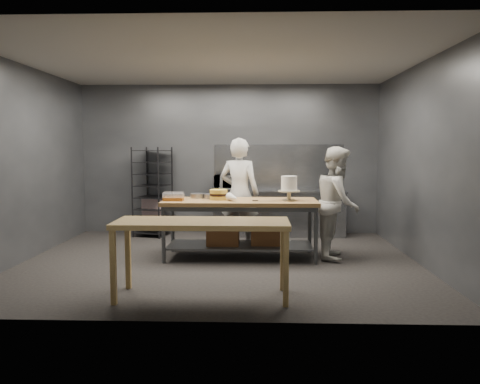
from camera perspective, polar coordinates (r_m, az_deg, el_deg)
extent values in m
plane|color=black|center=(7.25, -2.45, -8.44)|extent=(6.00, 6.00, 0.00)
cube|color=#4C4F54|center=(9.53, -1.33, 4.00)|extent=(6.00, 0.04, 3.00)
cube|color=olive|center=(7.32, 0.01, -1.21)|extent=(2.40, 0.90, 0.06)
cube|color=#47494C|center=(7.43, 0.01, -6.50)|extent=(2.25, 0.75, 0.03)
cylinder|color=#47494C|center=(7.14, -9.32, -5.19)|extent=(0.06, 0.06, 0.86)
cylinder|color=#47494C|center=(7.89, -8.21, -4.16)|extent=(0.06, 0.06, 0.86)
cylinder|color=#47494C|center=(7.06, 9.23, -5.31)|extent=(0.06, 0.06, 0.86)
cylinder|color=#47494C|center=(7.82, 8.51, -4.25)|extent=(0.06, 0.06, 0.86)
cube|color=brown|center=(7.41, -2.07, -5.07)|extent=(0.50, 0.40, 0.35)
cube|color=brown|center=(7.44, 3.09, -5.23)|extent=(0.45, 0.38, 0.30)
cube|color=olive|center=(5.40, -4.67, -3.82)|extent=(2.00, 0.70, 0.06)
cube|color=olive|center=(5.40, -15.20, -8.87)|extent=(0.06, 0.06, 0.84)
cube|color=olive|center=(5.96, -13.49, -7.48)|extent=(0.06, 0.06, 0.84)
cube|color=olive|center=(5.18, 5.62, -9.32)|extent=(0.06, 0.06, 0.84)
cube|color=olive|center=(5.76, 5.23, -7.81)|extent=(0.06, 0.06, 0.84)
cube|color=slate|center=(9.24, 4.76, 0.09)|extent=(2.60, 0.60, 0.04)
cube|color=slate|center=(9.30, 4.74, -2.67)|extent=(2.56, 0.56, 0.86)
cube|color=slate|center=(9.51, 4.70, 3.08)|extent=(2.60, 0.02, 0.90)
cube|color=black|center=(9.38, -10.60, 0.06)|extent=(0.75, 0.78, 1.75)
cube|color=silver|center=(9.41, -10.56, -1.97)|extent=(0.43, 0.33, 0.45)
imported|color=silver|center=(8.01, -0.08, -0.19)|extent=(0.80, 0.64, 1.90)
imported|color=silver|center=(7.50, 11.82, -1.26)|extent=(0.83, 0.97, 1.76)
imported|color=black|center=(9.23, -1.43, 1.16)|extent=(0.54, 0.37, 0.30)
cylinder|color=#BDB497|center=(7.28, 5.99, -0.96)|extent=(0.20, 0.20, 0.02)
cylinder|color=#BDB497|center=(7.27, 5.99, -0.41)|extent=(0.06, 0.06, 0.12)
cylinder|color=#BDB497|center=(7.27, 6.00, 0.13)|extent=(0.34, 0.34, 0.02)
cylinder|color=white|center=(7.26, 6.01, 1.07)|extent=(0.25, 0.25, 0.22)
cylinder|color=gold|center=(7.36, -2.62, -0.71)|extent=(0.28, 0.28, 0.06)
cylinder|color=black|center=(7.36, -2.63, -0.32)|extent=(0.28, 0.28, 0.04)
cylinder|color=gold|center=(7.35, -2.63, 0.07)|extent=(0.28, 0.28, 0.06)
cylinder|color=gray|center=(7.63, -5.14, -0.46)|extent=(0.25, 0.25, 0.07)
cylinder|color=gray|center=(7.54, -3.50, -0.51)|extent=(0.24, 0.24, 0.07)
cone|color=white|center=(7.09, -0.82, -0.70)|extent=(0.26, 0.40, 0.12)
cube|color=slate|center=(7.16, 3.32, -1.11)|extent=(0.28, 0.02, 0.00)
cube|color=black|center=(7.16, 1.88, -1.06)|extent=(0.09, 0.02, 0.02)
cube|color=#9C561F|center=(7.30, -8.11, -0.85)|extent=(0.30, 0.20, 0.05)
cube|color=silver|center=(7.30, -8.11, -0.42)|extent=(0.31, 0.21, 0.06)
cube|color=#9C561F|center=(7.54, -8.13, -0.66)|extent=(0.30, 0.20, 0.05)
cube|color=silver|center=(7.53, -8.14, -0.24)|extent=(0.31, 0.21, 0.06)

